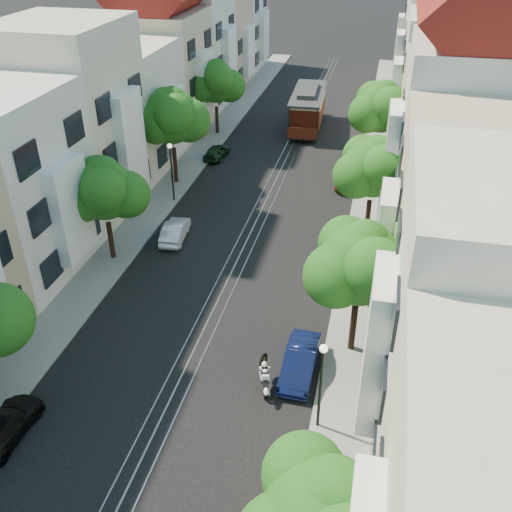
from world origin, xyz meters
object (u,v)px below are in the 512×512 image
Objects in this scene: tree_e_c at (374,169)px; sportbike_rider at (265,375)px; lamp_east at (322,374)px; cable_car at (308,107)px; parked_car_w_mid at (175,231)px; parked_car_w_near at (3,428)px; parked_car_e_far at (351,179)px; tree_w_d at (216,83)px; parked_car_e_mid at (300,361)px; tree_w_b at (104,191)px; parked_car_w_far at (217,152)px; tree_e_b at (361,266)px; tree_w_c at (172,117)px; lamp_west at (171,164)px; tree_e_d at (382,109)px.

sportbike_rider is at bearing -103.66° from tree_e_c.
tree_e_c is at bearing 86.56° from lamp_east.
parked_car_w_mid is at bearing -104.99° from cable_car.
parked_car_e_far is at bearing -111.62° from parked_car_w_near.
parked_car_w_mid is at bearing -130.82° from parked_car_e_far.
parked_car_e_mid is (12.24, -29.04, -3.96)m from tree_w_d.
tree_w_b is at bearing 126.13° from sportbike_rider.
parked_car_w_far is (-11.90, 26.36, -2.28)m from lamp_east.
tree_w_b is 0.96× the size of tree_w_d.
tree_e_b is 0.75× the size of cable_car.
tree_e_c is 15.27m from sportbike_rider.
tree_e_b is 25.30m from parked_car_w_far.
tree_w_c is 1.09× the size of tree_w_d.
tree_w_d is 1.67× the size of parked_car_w_near.
tree_w_b is at bearing 151.12° from parked_car_e_mid.
tree_e_b is 11.00m from tree_e_c.
parked_car_e_far is 14.42m from parked_car_w_mid.
tree_w_b is at bearing 160.85° from tree_e_b.
sportbike_rider is (10.91, -8.36, -3.62)m from tree_w_b.
parked_car_e_far is (-1.66, 18.42, -4.15)m from tree_e_b.
sportbike_rider is at bearing -136.06° from tree_e_b.
tree_e_b is at bearing 79.07° from lamp_east.
tree_w_c is 13.72m from parked_car_e_far.
tree_w_c is at bearing -166.15° from parked_car_e_far.
sportbike_rider is (10.91, -19.36, -4.29)m from tree_w_c.
tree_w_c is 22.64m from sportbike_rider.
cable_car is at bearing 62.12° from tree_w_c.
tree_e_b reaches higher than lamp_east.
lamp_east is 1.00× the size of lamp_west.
parked_car_w_far is (-12.86, 10.39, -4.03)m from tree_e_c.
tree_w_b is 5.59m from parked_car_w_mid.
tree_e_d is at bearing -19.15° from tree_w_d.
tree_e_c is at bearing -122.57° from parked_car_w_near.
parked_car_w_mid is (-4.90, -22.41, -1.42)m from cable_car.
parked_car_w_mid is (-10.70, 13.01, -2.26)m from lamp_east.
tree_w_b reaches higher than cable_car.
parked_car_e_mid reaches higher than parked_car_w_mid.
sportbike_rider is (-3.49, -14.36, -3.82)m from tree_e_c.
tree_w_d is 35.54m from parked_car_w_near.
tree_w_b reaches higher than parked_car_w_far.
lamp_east is at bearing -48.88° from sportbike_rider.
lamp_west is (-13.56, 2.02, -1.75)m from tree_e_c.
sportbike_rider is 26.47m from parked_car_w_far.
tree_e_c is at bearing -90.00° from tree_e_d.
lamp_west reaches higher than sportbike_rider.
parked_car_e_far is 1.18× the size of parked_car_w_mid.
parked_car_e_mid is at bearing -29.89° from tree_w_b.
cable_car is (-5.80, 35.41, -0.85)m from lamp_east.
tree_w_b is 14.61m from parked_car_e_mid.
lamp_east is (-0.96, -4.98, -1.89)m from tree_e_b.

